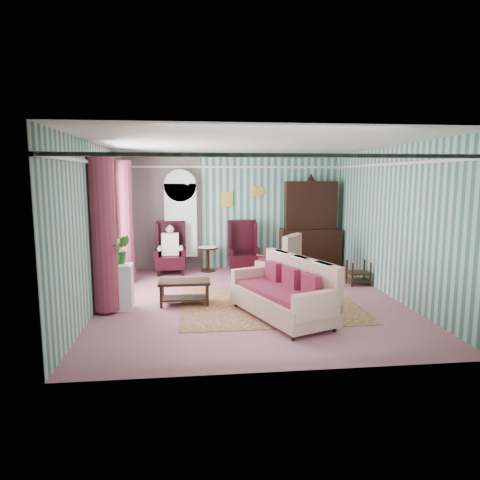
{
  "coord_description": "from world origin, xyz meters",
  "views": [
    {
      "loc": [
        -1.06,
        -7.75,
        2.31
      ],
      "look_at": [
        -0.13,
        0.6,
        1.07
      ],
      "focal_mm": 32.0,
      "sensor_mm": 36.0,
      "label": 1
    }
  ],
  "objects": [
    {
      "name": "potted_plant_b",
      "position": [
        -2.3,
        -0.17,
        1.05
      ],
      "size": [
        0.31,
        0.27,
        0.5
      ],
      "primitive_type": "imported",
      "rotation": [
        0.0,
        0.0,
        0.2
      ],
      "color": "#23561B",
      "rests_on": "plant_stand"
    },
    {
      "name": "rug",
      "position": [
        0.3,
        -0.3,
        0.01
      ],
      "size": [
        3.2,
        2.6,
        0.01
      ],
      "primitive_type": "cube",
      "color": "#4F1A23",
      "rests_on": "floor"
    },
    {
      "name": "room_shell",
      "position": [
        -0.62,
        0.18,
        2.01
      ],
      "size": [
        5.53,
        6.02,
        2.91
      ],
      "color": "#37645B",
      "rests_on": "ground"
    },
    {
      "name": "floral_armchair",
      "position": [
        0.84,
        1.5,
        0.52
      ],
      "size": [
        1.2,
        1.2,
        1.03
      ],
      "primitive_type": "cube",
      "rotation": [
        0.0,
        0.0,
        0.93
      ],
      "color": "beige",
      "rests_on": "floor"
    },
    {
      "name": "wingback_right",
      "position": [
        0.15,
        2.45,
        0.62
      ],
      "size": [
        0.76,
        0.8,
        1.25
      ],
      "primitive_type": "cube",
      "color": "black",
      "rests_on": "floor"
    },
    {
      "name": "coffee_table",
      "position": [
        -1.23,
        -0.12,
        0.22
      ],
      "size": [
        0.93,
        0.48,
        0.44
      ],
      "primitive_type": "cube",
      "rotation": [
        0.0,
        0.0,
        -0.0
      ],
      "color": "black",
      "rests_on": "floor"
    },
    {
      "name": "round_side_table",
      "position": [
        -0.7,
        2.6,
        0.3
      ],
      "size": [
        0.5,
        0.5,
        0.6
      ],
      "primitive_type": "cylinder",
      "color": "black",
      "rests_on": "floor"
    },
    {
      "name": "floor",
      "position": [
        0.0,
        0.0,
        0.0
      ],
      "size": [
        6.0,
        6.0,
        0.0
      ],
      "primitive_type": "plane",
      "color": "#945664",
      "rests_on": "ground"
    },
    {
      "name": "dresser_hutch",
      "position": [
        1.9,
        2.72,
        1.18
      ],
      "size": [
        1.5,
        0.56,
        2.36
      ],
      "primitive_type": "cube",
      "color": "black",
      "rests_on": "floor"
    },
    {
      "name": "potted_plant_a",
      "position": [
        -2.43,
        -0.44,
        1.0
      ],
      "size": [
        0.45,
        0.42,
        0.4
      ],
      "primitive_type": "imported",
      "rotation": [
        0.0,
        0.0,
        -0.35
      ],
      "color": "#235019",
      "rests_on": "plant_stand"
    },
    {
      "name": "sofa",
      "position": [
        0.36,
        -1.08,
        0.49
      ],
      "size": [
        1.56,
        2.21,
        0.98
      ],
      "primitive_type": "cube",
      "rotation": [
        0.0,
        0.0,
        1.94
      ],
      "color": "#B6AF8D",
      "rests_on": "floor"
    },
    {
      "name": "plant_stand",
      "position": [
        -2.4,
        -0.3,
        0.4
      ],
      "size": [
        0.55,
        0.35,
        0.8
      ],
      "primitive_type": "cube",
      "color": "silver",
      "rests_on": "floor"
    },
    {
      "name": "potted_plant_c",
      "position": [
        -2.41,
        -0.2,
        1.02
      ],
      "size": [
        0.29,
        0.29,
        0.43
      ],
      "primitive_type": "imported",
      "rotation": [
        0.0,
        0.0,
        -0.2
      ],
      "color": "#184F1B",
      "rests_on": "plant_stand"
    },
    {
      "name": "bookcase",
      "position": [
        -1.35,
        2.84,
        1.12
      ],
      "size": [
        0.8,
        0.28,
        2.24
      ],
      "primitive_type": "cube",
      "color": "white",
      "rests_on": "floor"
    },
    {
      "name": "seated_woman",
      "position": [
        -1.6,
        2.45,
        0.59
      ],
      "size": [
        0.44,
        0.4,
        1.18
      ],
      "primitive_type": null,
      "color": "white",
      "rests_on": "floor"
    },
    {
      "name": "nest_table",
      "position": [
        2.47,
        0.9,
        0.27
      ],
      "size": [
        0.45,
        0.38,
        0.54
      ],
      "primitive_type": "cube",
      "color": "black",
      "rests_on": "floor"
    },
    {
      "name": "wingback_left",
      "position": [
        -1.6,
        2.45,
        0.62
      ],
      "size": [
        0.76,
        0.8,
        1.25
      ],
      "primitive_type": "cube",
      "color": "black",
      "rests_on": "floor"
    }
  ]
}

